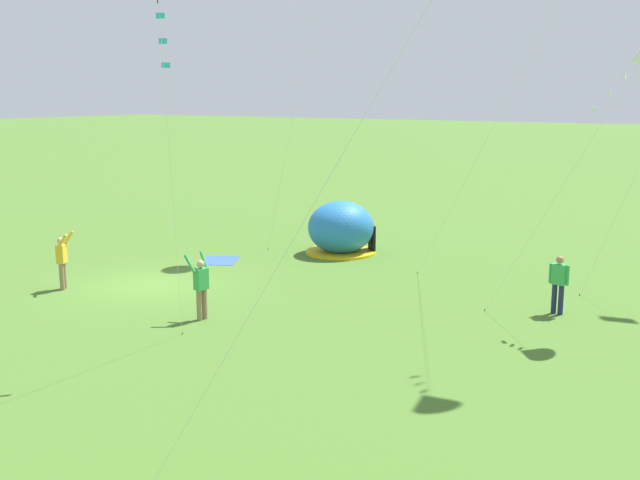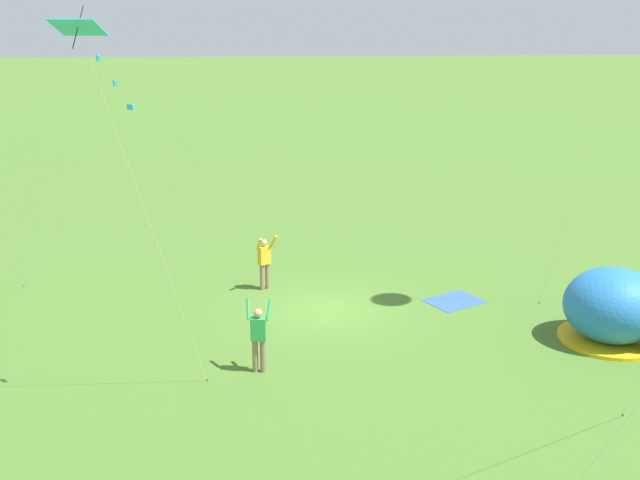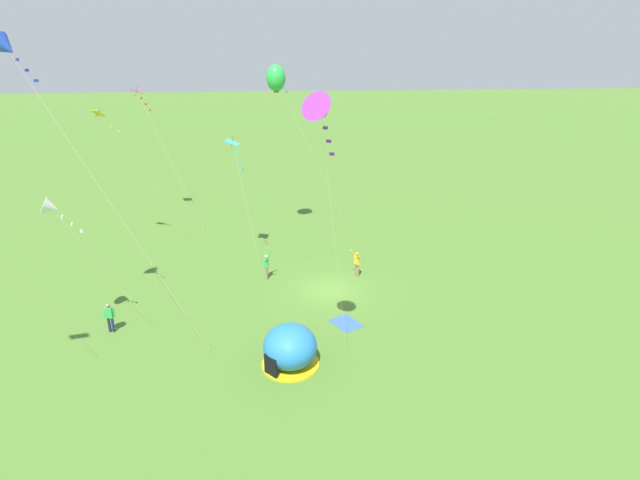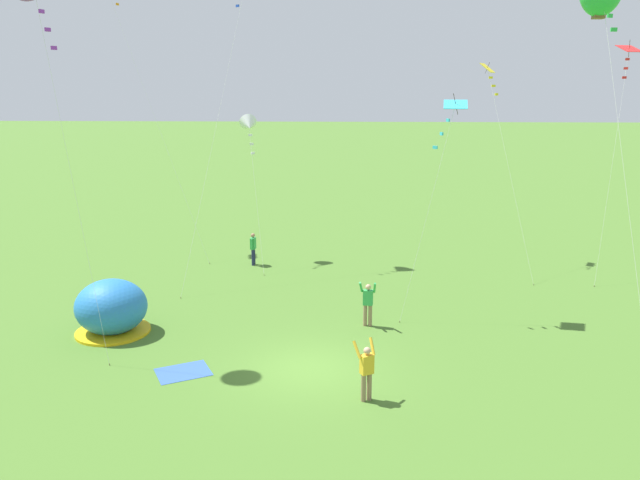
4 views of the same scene
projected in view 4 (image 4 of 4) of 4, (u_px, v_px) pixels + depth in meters
name	position (u px, v px, depth m)	size (l,w,h in m)	color
ground_plane	(309.00, 368.00, 20.93)	(300.00, 300.00, 0.00)	#477028
popup_tent	(111.00, 308.00, 23.77)	(2.81, 2.81, 2.10)	#2672BF
picnic_blanket	(183.00, 372.00, 20.66)	(1.70, 1.30, 0.01)	#3359A5
person_arms_raised	(368.00, 302.00, 24.42)	(0.67, 0.52, 1.89)	#8C7251
person_center_field	(367.00, 370.00, 18.59)	(0.72, 0.65, 1.89)	#8C7251
person_strolling	(253.00, 247.00, 32.85)	(0.28, 0.59, 1.72)	#1E2347
kite_cyan	(452.00, 112.00, 24.36)	(2.57, 2.05, 8.95)	silver
kite_red	(628.00, 55.00, 31.18)	(2.97, 5.31, 11.48)	silver
kite_yellow	(490.00, 76.00, 32.70)	(2.11, 6.22, 10.44)	silver
kite_white	(249.00, 125.00, 33.03)	(1.75, 4.25, 7.80)	silver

